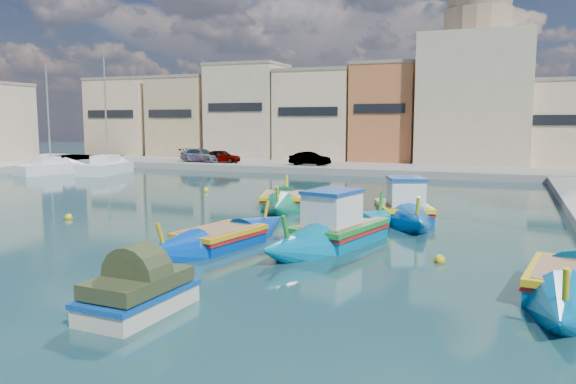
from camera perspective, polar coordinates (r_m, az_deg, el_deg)
The scene contains 14 objects.
ground at distance 22.45m, azimuth -15.35°, elevation -4.87°, with size 160.00×160.00×0.00m, color #123436.
north_quay at distance 51.44m, azimuth 6.51°, elevation 2.39°, with size 80.00×8.00×0.60m, color gray.
north_townhouses at distance 57.26m, azimuth 15.04°, elevation 7.38°, with size 83.20×7.87×10.19m.
church_block at distance 57.73m, azimuth 18.57°, elevation 10.64°, with size 10.00×10.00×19.10m.
parked_cars at distance 54.06m, azimuth -5.61°, elevation 3.62°, with size 15.49×2.47×1.31m.
luzzu_turquoise_cabin at distance 21.46m, azimuth 5.19°, elevation -4.14°, with size 4.42×10.22×3.21m.
luzzu_blue_cabin at distance 26.79m, azimuth 11.64°, elevation -1.99°, with size 5.11×9.07×3.14m.
luzzu_green at distance 30.21m, azimuth -0.56°, elevation -1.02°, with size 4.33×8.28×2.53m.
luzzu_blue_south at distance 20.89m, azimuth -6.91°, elevation -4.86°, with size 3.50×8.54×2.40m.
luzzu_cyan_south at distance 16.76m, azimuth 26.95°, elevation -8.56°, with size 3.31×8.55×2.59m.
tender_near at distance 14.18m, azimuth -14.96°, elevation -10.07°, with size 1.76×3.06×1.47m.
yacht_north at distance 52.92m, azimuth -17.09°, elevation 2.39°, with size 3.64×8.48×10.96m.
yacht_midnorth at distance 53.74m, azimuth -21.84°, elevation 2.23°, with size 3.96×7.50×10.20m.
mooring_buoys at distance 26.61m, azimuth -4.39°, elevation -2.58°, with size 17.63×24.61×0.36m.
Camera 1 is at (13.28, -17.51, 4.61)m, focal length 35.00 mm.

